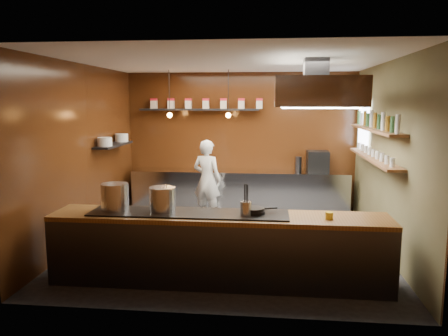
# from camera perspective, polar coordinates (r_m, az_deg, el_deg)

# --- Properties ---
(floor) EXTENTS (5.00, 5.00, 0.00)m
(floor) POSITION_cam_1_polar(r_m,az_deg,el_deg) (7.48, 0.81, -9.82)
(floor) COLOR black
(floor) RESTS_ON ground
(back_wall) EXTENTS (5.00, 0.00, 5.00)m
(back_wall) POSITION_cam_1_polar(r_m,az_deg,el_deg) (9.62, 2.21, 3.47)
(back_wall) COLOR black
(back_wall) RESTS_ON ground
(left_wall) EXTENTS (0.00, 5.00, 5.00)m
(left_wall) POSITION_cam_1_polar(r_m,az_deg,el_deg) (7.78, -17.82, 1.82)
(left_wall) COLOR black
(left_wall) RESTS_ON ground
(right_wall) EXTENTS (0.00, 5.00, 5.00)m
(right_wall) POSITION_cam_1_polar(r_m,az_deg,el_deg) (7.35, 20.63, 1.31)
(right_wall) COLOR brown
(right_wall) RESTS_ON ground
(ceiling) EXTENTS (5.00, 5.00, 0.00)m
(ceiling) POSITION_cam_1_polar(r_m,az_deg,el_deg) (7.12, 0.87, 13.73)
(ceiling) COLOR silver
(ceiling) RESTS_ON back_wall
(window_pane) EXTENTS (0.00, 1.00, 1.00)m
(window_pane) POSITION_cam_1_polar(r_m,az_deg,el_deg) (8.96, 17.76, 5.24)
(window_pane) COLOR white
(window_pane) RESTS_ON right_wall
(prep_counter) EXTENTS (4.60, 0.65, 0.90)m
(prep_counter) POSITION_cam_1_polar(r_m,az_deg,el_deg) (9.45, 2.04, -3.07)
(prep_counter) COLOR silver
(prep_counter) RESTS_ON floor
(pass_counter) EXTENTS (4.40, 0.72, 0.94)m
(pass_counter) POSITION_cam_1_polar(r_m,az_deg,el_deg) (5.82, -0.69, -10.43)
(pass_counter) COLOR #38383D
(pass_counter) RESTS_ON floor
(tin_shelf) EXTENTS (2.60, 0.26, 0.04)m
(tin_shelf) POSITION_cam_1_polar(r_m,az_deg,el_deg) (9.55, -3.26, 7.62)
(tin_shelf) COLOR black
(tin_shelf) RESTS_ON back_wall
(plate_shelf) EXTENTS (0.30, 1.40, 0.04)m
(plate_shelf) POSITION_cam_1_polar(r_m,az_deg,el_deg) (8.64, -14.19, 2.95)
(plate_shelf) COLOR black
(plate_shelf) RESTS_ON left_wall
(bottle_shelf_upper) EXTENTS (0.26, 2.80, 0.04)m
(bottle_shelf_upper) POSITION_cam_1_polar(r_m,az_deg,el_deg) (7.57, 19.06, 4.78)
(bottle_shelf_upper) COLOR brown
(bottle_shelf_upper) RESTS_ON right_wall
(bottle_shelf_lower) EXTENTS (0.26, 2.80, 0.04)m
(bottle_shelf_lower) POSITION_cam_1_polar(r_m,az_deg,el_deg) (7.61, 18.89, 1.25)
(bottle_shelf_lower) COLOR brown
(bottle_shelf_lower) RESTS_ON right_wall
(extractor_hood) EXTENTS (1.20, 2.00, 0.72)m
(extractor_hood) POSITION_cam_1_polar(r_m,az_deg,el_deg) (6.70, 11.84, 9.64)
(extractor_hood) COLOR #38383D
(extractor_hood) RESTS_ON ceiling
(pendant_left) EXTENTS (0.10, 0.10, 0.95)m
(pendant_left) POSITION_cam_1_polar(r_m,az_deg,el_deg) (9.00, -7.12, 7.20)
(pendant_left) COLOR black
(pendant_left) RESTS_ON ceiling
(pendant_right) EXTENTS (0.10, 0.10, 0.95)m
(pendant_right) POSITION_cam_1_polar(r_m,az_deg,el_deg) (8.81, 0.57, 7.24)
(pendant_right) COLOR black
(pendant_right) RESTS_ON ceiling
(storage_tins) EXTENTS (2.43, 0.13, 0.22)m
(storage_tins) POSITION_cam_1_polar(r_m,az_deg,el_deg) (9.53, -2.37, 8.42)
(storage_tins) COLOR #C0B39F
(storage_tins) RESTS_ON tin_shelf
(plate_stacks) EXTENTS (0.26, 1.16, 0.16)m
(plate_stacks) POSITION_cam_1_polar(r_m,az_deg,el_deg) (8.63, -14.22, 3.61)
(plate_stacks) COLOR silver
(plate_stacks) RESTS_ON plate_shelf
(bottles) EXTENTS (0.06, 2.66, 0.24)m
(bottles) POSITION_cam_1_polar(r_m,az_deg,el_deg) (7.56, 19.12, 5.84)
(bottles) COLOR silver
(bottles) RESTS_ON bottle_shelf_upper
(wine_glasses) EXTENTS (0.07, 2.37, 0.13)m
(wine_glasses) POSITION_cam_1_polar(r_m,az_deg,el_deg) (7.60, 18.92, 1.88)
(wine_glasses) COLOR silver
(wine_glasses) RESTS_ON bottle_shelf_lower
(stockpot_large) EXTENTS (0.48, 0.48, 0.36)m
(stockpot_large) POSITION_cam_1_polar(r_m,az_deg,el_deg) (6.00, -14.06, -3.66)
(stockpot_large) COLOR silver
(stockpot_large) RESTS_ON pass_counter
(stockpot_small) EXTENTS (0.40, 0.40, 0.32)m
(stockpot_small) POSITION_cam_1_polar(r_m,az_deg,el_deg) (5.80, -8.05, -4.06)
(stockpot_small) COLOR #BABDC1
(stockpot_small) RESTS_ON pass_counter
(utensil_crock) EXTENTS (0.18, 0.18, 0.18)m
(utensil_crock) POSITION_cam_1_polar(r_m,az_deg,el_deg) (5.55, 2.88, -5.31)
(utensil_crock) COLOR #B6B9BE
(utensil_crock) RESTS_ON pass_counter
(frying_pan) EXTENTS (0.46, 0.30, 0.08)m
(frying_pan) POSITION_cam_1_polar(r_m,az_deg,el_deg) (5.68, 3.92, -5.57)
(frying_pan) COLOR black
(frying_pan) RESTS_ON pass_counter
(butter_jar) EXTENTS (0.13, 0.13, 0.09)m
(butter_jar) POSITION_cam_1_polar(r_m,az_deg,el_deg) (5.62, 13.57, -6.06)
(butter_jar) COLOR gold
(butter_jar) RESTS_ON pass_counter
(espresso_machine) EXTENTS (0.45, 0.43, 0.44)m
(espresso_machine) POSITION_cam_1_polar(r_m,az_deg,el_deg) (9.43, 12.13, 0.86)
(espresso_machine) COLOR black
(espresso_machine) RESTS_ON prep_counter
(chef) EXTENTS (0.69, 0.56, 1.63)m
(chef) POSITION_cam_1_polar(r_m,az_deg,el_deg) (8.77, -2.23, -1.57)
(chef) COLOR silver
(chef) RESTS_ON floor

